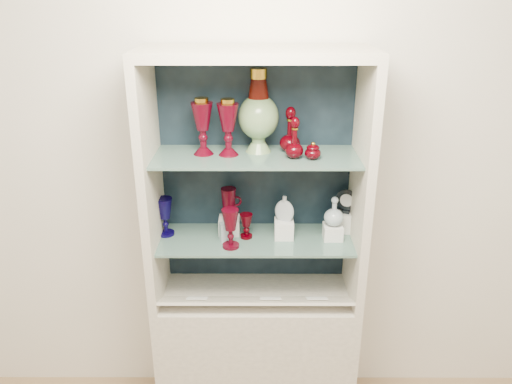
{
  "coord_description": "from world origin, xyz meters",
  "views": [
    {
      "loc": [
        0.0,
        -0.59,
        2.18
      ],
      "look_at": [
        0.0,
        1.53,
        1.3
      ],
      "focal_mm": 35.0,
      "sensor_mm": 36.0,
      "label": 1
    }
  ],
  "objects_px": {
    "flat_flask": "(284,208)",
    "lidded_bowl": "(313,150)",
    "clear_round_decanter": "(334,212)",
    "ruby_pitcher": "(229,203)",
    "pedestal_lamp_right": "(228,127)",
    "cobalt_goblet": "(165,217)",
    "ruby_goblet_tall": "(231,228)",
    "cameo_medallion": "(347,201)",
    "pedestal_lamp_left": "(203,127)",
    "ruby_decanter_a": "(295,135)",
    "ruby_goblet_small": "(246,226)",
    "enamel_urn": "(258,111)",
    "clear_square_bottle": "(225,228)",
    "ruby_decanter_b": "(290,128)"
  },
  "relations": [
    {
      "from": "pedestal_lamp_right",
      "to": "cameo_medallion",
      "type": "height_order",
      "value": "pedestal_lamp_right"
    },
    {
      "from": "ruby_decanter_a",
      "to": "ruby_goblet_tall",
      "type": "distance_m",
      "value": 0.52
    },
    {
      "from": "pedestal_lamp_left",
      "to": "ruby_pitcher",
      "type": "height_order",
      "value": "pedestal_lamp_left"
    },
    {
      "from": "lidded_bowl",
      "to": "clear_round_decanter",
      "type": "height_order",
      "value": "lidded_bowl"
    },
    {
      "from": "ruby_decanter_a",
      "to": "cameo_medallion",
      "type": "distance_m",
      "value": 0.47
    },
    {
      "from": "ruby_pitcher",
      "to": "pedestal_lamp_right",
      "type": "bearing_deg",
      "value": -93.84
    },
    {
      "from": "lidded_bowl",
      "to": "cobalt_goblet",
      "type": "distance_m",
      "value": 0.78
    },
    {
      "from": "lidded_bowl",
      "to": "ruby_goblet_tall",
      "type": "distance_m",
      "value": 0.52
    },
    {
      "from": "cobalt_goblet",
      "to": "cameo_medallion",
      "type": "height_order",
      "value": "cameo_medallion"
    },
    {
      "from": "ruby_goblet_tall",
      "to": "clear_round_decanter",
      "type": "relative_size",
      "value": 1.37
    },
    {
      "from": "lidded_bowl",
      "to": "cameo_medallion",
      "type": "relative_size",
      "value": 0.64
    },
    {
      "from": "ruby_goblet_small",
      "to": "clear_square_bottle",
      "type": "distance_m",
      "value": 0.11
    },
    {
      "from": "ruby_goblet_tall",
      "to": "ruby_goblet_small",
      "type": "distance_m",
      "value": 0.12
    },
    {
      "from": "enamel_urn",
      "to": "ruby_pitcher",
      "type": "height_order",
      "value": "enamel_urn"
    },
    {
      "from": "ruby_decanter_b",
      "to": "ruby_goblet_tall",
      "type": "distance_m",
      "value": 0.53
    },
    {
      "from": "ruby_decanter_b",
      "to": "ruby_pitcher",
      "type": "relative_size",
      "value": 1.44
    },
    {
      "from": "enamel_urn",
      "to": "clear_square_bottle",
      "type": "bearing_deg",
      "value": -150.68
    },
    {
      "from": "cobalt_goblet",
      "to": "ruby_goblet_small",
      "type": "distance_m",
      "value": 0.4
    },
    {
      "from": "pedestal_lamp_left",
      "to": "ruby_pitcher",
      "type": "relative_size",
      "value": 1.65
    },
    {
      "from": "ruby_goblet_tall",
      "to": "clear_round_decanter",
      "type": "height_order",
      "value": "clear_round_decanter"
    },
    {
      "from": "pedestal_lamp_right",
      "to": "flat_flask",
      "type": "distance_m",
      "value": 0.47
    },
    {
      "from": "ruby_goblet_small",
      "to": "clear_round_decanter",
      "type": "bearing_deg",
      "value": -1.2
    },
    {
      "from": "pedestal_lamp_right",
      "to": "ruby_decanter_a",
      "type": "height_order",
      "value": "pedestal_lamp_right"
    },
    {
      "from": "pedestal_lamp_right",
      "to": "ruby_goblet_small",
      "type": "bearing_deg",
      "value": -1.26
    },
    {
      "from": "ruby_goblet_tall",
      "to": "flat_flask",
      "type": "height_order",
      "value": "flat_flask"
    },
    {
      "from": "flat_flask",
      "to": "clear_round_decanter",
      "type": "xyz_separation_m",
      "value": [
        0.23,
        -0.01,
        -0.01
      ]
    },
    {
      "from": "ruby_goblet_small",
      "to": "ruby_pitcher",
      "type": "bearing_deg",
      "value": 149.28
    },
    {
      "from": "ruby_goblet_small",
      "to": "clear_round_decanter",
      "type": "xyz_separation_m",
      "value": [
        0.42,
        -0.01,
        0.08
      ]
    },
    {
      "from": "enamel_urn",
      "to": "ruby_goblet_tall",
      "type": "distance_m",
      "value": 0.55
    },
    {
      "from": "flat_flask",
      "to": "cameo_medallion",
      "type": "relative_size",
      "value": 1.03
    },
    {
      "from": "ruby_decanter_b",
      "to": "flat_flask",
      "type": "distance_m",
      "value": 0.38
    },
    {
      "from": "pedestal_lamp_right",
      "to": "ruby_goblet_tall",
      "type": "height_order",
      "value": "pedestal_lamp_right"
    },
    {
      "from": "lidded_bowl",
      "to": "ruby_goblet_tall",
      "type": "xyz_separation_m",
      "value": [
        -0.37,
        -0.04,
        -0.36
      ]
    },
    {
      "from": "ruby_decanter_b",
      "to": "cameo_medallion",
      "type": "bearing_deg",
      "value": 4.03
    },
    {
      "from": "cobalt_goblet",
      "to": "ruby_goblet_tall",
      "type": "relative_size",
      "value": 1.0
    },
    {
      "from": "lidded_bowl",
      "to": "clear_round_decanter",
      "type": "relative_size",
      "value": 0.58
    },
    {
      "from": "ruby_decanter_a",
      "to": "clear_square_bottle",
      "type": "distance_m",
      "value": 0.56
    },
    {
      "from": "flat_flask",
      "to": "cameo_medallion",
      "type": "height_order",
      "value": "cameo_medallion"
    },
    {
      "from": "cameo_medallion",
      "to": "pedestal_lamp_left",
      "type": "bearing_deg",
      "value": -154.72
    },
    {
      "from": "ruby_decanter_a",
      "to": "cobalt_goblet",
      "type": "height_order",
      "value": "ruby_decanter_a"
    },
    {
      "from": "cobalt_goblet",
      "to": "cameo_medallion",
      "type": "relative_size",
      "value": 1.53
    },
    {
      "from": "flat_flask",
      "to": "lidded_bowl",
      "type": "bearing_deg",
      "value": -10.84
    },
    {
      "from": "cobalt_goblet",
      "to": "clear_round_decanter",
      "type": "xyz_separation_m",
      "value": [
        0.81,
        -0.04,
        0.04
      ]
    },
    {
      "from": "cameo_medallion",
      "to": "clear_round_decanter",
      "type": "bearing_deg",
      "value": -112.03
    },
    {
      "from": "clear_square_bottle",
      "to": "ruby_decanter_b",
      "type": "bearing_deg",
      "value": 15.32
    },
    {
      "from": "cobalt_goblet",
      "to": "ruby_decanter_b",
      "type": "bearing_deg",
      "value": 1.72
    },
    {
      "from": "ruby_goblet_small",
      "to": "clear_round_decanter",
      "type": "distance_m",
      "value": 0.42
    },
    {
      "from": "ruby_decanter_a",
      "to": "ruby_goblet_small",
      "type": "relative_size",
      "value": 1.7
    },
    {
      "from": "enamel_urn",
      "to": "ruby_goblet_small",
      "type": "xyz_separation_m",
      "value": [
        -0.06,
        -0.05,
        -0.55
      ]
    },
    {
      "from": "clear_square_bottle",
      "to": "cameo_medallion",
      "type": "distance_m",
      "value": 0.6
    }
  ]
}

